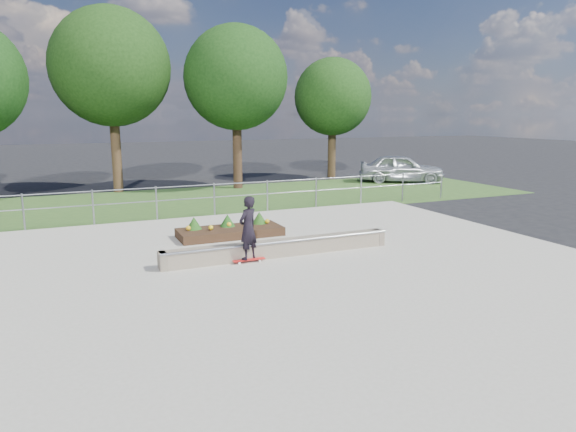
% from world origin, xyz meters
% --- Properties ---
extents(ground, '(120.00, 120.00, 0.00)m').
position_xyz_m(ground, '(0.00, 0.00, 0.00)').
color(ground, black).
rests_on(ground, ground).
extents(grass_verge, '(30.00, 8.00, 0.02)m').
position_xyz_m(grass_verge, '(0.00, 11.00, 0.01)').
color(grass_verge, '#2D4D1F').
rests_on(grass_verge, ground).
extents(concrete_slab, '(15.00, 15.00, 0.06)m').
position_xyz_m(concrete_slab, '(0.00, 0.00, 0.03)').
color(concrete_slab, '#999688').
rests_on(concrete_slab, ground).
extents(fence, '(20.06, 0.06, 1.20)m').
position_xyz_m(fence, '(0.00, 7.50, 0.77)').
color(fence, gray).
rests_on(fence, ground).
extents(tree_mid_left, '(5.25, 5.25, 8.25)m').
position_xyz_m(tree_mid_left, '(-2.50, 15.00, 5.61)').
color(tree_mid_left, '#342215').
rests_on(tree_mid_left, ground).
extents(tree_mid_right, '(4.90, 4.90, 7.70)m').
position_xyz_m(tree_mid_right, '(3.00, 14.00, 5.23)').
color(tree_mid_right, black).
rests_on(tree_mid_right, ground).
extents(tree_far_right, '(4.20, 4.20, 6.60)m').
position_xyz_m(tree_far_right, '(9.00, 15.50, 4.48)').
color(tree_far_right, black).
rests_on(tree_far_right, ground).
extents(grind_ledge, '(6.00, 0.44, 0.43)m').
position_xyz_m(grind_ledge, '(0.05, 1.67, 0.26)').
color(grind_ledge, '#6C5F4F').
rests_on(grind_ledge, concrete_slab).
extents(planter_bed, '(3.00, 1.20, 0.61)m').
position_xyz_m(planter_bed, '(-0.46, 4.25, 0.24)').
color(planter_bed, black).
rests_on(planter_bed, concrete_slab).
extents(skateboarder, '(0.80, 0.60, 1.61)m').
position_xyz_m(skateboarder, '(-0.86, 1.45, 0.90)').
color(skateboarder, white).
rests_on(skateboarder, concrete_slab).
extents(parked_car, '(4.69, 3.76, 1.50)m').
position_xyz_m(parked_car, '(11.64, 12.63, 0.75)').
color(parked_car, '#A8ACB2').
rests_on(parked_car, ground).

